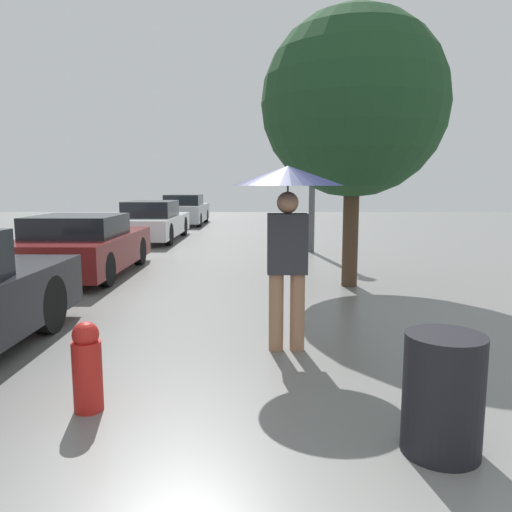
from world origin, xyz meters
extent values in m
cylinder|color=#9E7051|center=(0.28, 4.04, 0.41)|extent=(0.15, 0.15, 0.82)
cylinder|color=#9E7051|center=(0.50, 4.04, 0.41)|extent=(0.15, 0.15, 0.82)
cube|color=#2D2D33|center=(0.39, 4.04, 1.13)|extent=(0.41, 0.24, 0.61)
sphere|color=#9E7051|center=(0.39, 4.04, 1.54)|extent=(0.22, 0.22, 0.22)
cylinder|color=#515456|center=(0.39, 4.04, 1.39)|extent=(0.02, 0.02, 0.65)
cone|color=#191E4C|center=(0.39, 4.04, 1.81)|extent=(1.12, 1.12, 0.20)
cylinder|color=black|center=(-2.36, 4.62, 0.34)|extent=(0.18, 0.68, 0.68)
cube|color=maroon|center=(-3.31, 8.45, 0.46)|extent=(1.79, 3.81, 0.60)
cube|color=black|center=(-3.31, 8.26, 0.96)|extent=(1.52, 1.71, 0.39)
cylinder|color=black|center=(-4.12, 9.63, 0.30)|extent=(0.18, 0.59, 0.59)
cylinder|color=black|center=(-2.51, 9.63, 0.30)|extent=(0.18, 0.59, 0.59)
cylinder|color=black|center=(-4.12, 7.27, 0.30)|extent=(0.18, 0.59, 0.59)
cylinder|color=black|center=(-2.51, 7.27, 0.30)|extent=(0.18, 0.59, 0.59)
cube|color=silver|center=(-3.22, 14.41, 0.46)|extent=(1.62, 4.45, 0.57)
cube|color=black|center=(-3.22, 14.19, 0.98)|extent=(1.38, 2.00, 0.47)
cylinder|color=black|center=(-3.95, 15.79, 0.32)|extent=(0.18, 0.63, 0.63)
cylinder|color=black|center=(-2.49, 15.79, 0.32)|extent=(0.18, 0.63, 0.63)
cylinder|color=black|center=(-3.95, 13.03, 0.32)|extent=(0.18, 0.63, 0.63)
cylinder|color=black|center=(-2.49, 13.03, 0.32)|extent=(0.18, 0.63, 0.63)
cube|color=#9EA3A8|center=(-3.14, 20.50, 0.50)|extent=(1.70, 4.15, 0.69)
cube|color=black|center=(-3.14, 20.29, 1.07)|extent=(1.45, 1.87, 0.43)
cylinder|color=black|center=(-3.91, 21.79, 0.28)|extent=(0.18, 0.57, 0.57)
cylinder|color=black|center=(-2.38, 21.79, 0.28)|extent=(0.18, 0.57, 0.57)
cylinder|color=black|center=(-3.91, 19.22, 0.28)|extent=(0.18, 0.57, 0.57)
cylinder|color=black|center=(-2.38, 19.22, 0.28)|extent=(0.18, 0.57, 0.57)
cylinder|color=#473323|center=(1.64, 7.38, 1.10)|extent=(0.26, 0.26, 2.19)
sphere|color=#1E4223|center=(1.64, 7.38, 3.02)|extent=(3.03, 3.03, 3.03)
cylinder|color=#515456|center=(1.42, 11.68, 1.99)|extent=(0.15, 0.15, 3.98)
sphere|color=beige|center=(1.42, 11.68, 4.08)|extent=(0.33, 0.33, 0.33)
cylinder|color=black|center=(1.28, 2.02, 0.39)|extent=(0.51, 0.51, 0.79)
cylinder|color=#B21E19|center=(-1.21, 2.61, 0.27)|extent=(0.22, 0.22, 0.55)
sphere|color=#B21E19|center=(-1.21, 2.61, 0.60)|extent=(0.20, 0.20, 0.20)
camera|label=1|loc=(0.11, -1.02, 1.73)|focal=35.00mm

